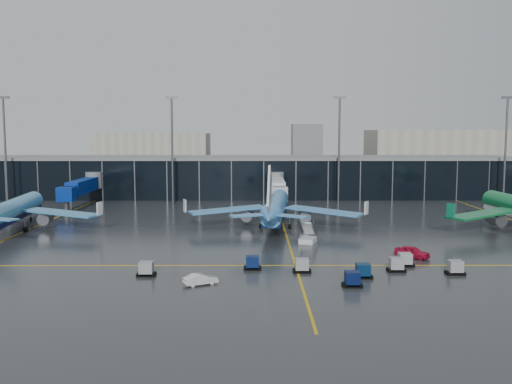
{
  "coord_description": "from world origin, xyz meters",
  "views": [
    {
      "loc": [
        4.73,
        -86.8,
        17.17
      ],
      "look_at": [
        5.0,
        18.0,
        6.0
      ],
      "focal_mm": 40.0,
      "sensor_mm": 36.0,
      "label": 1
    }
  ],
  "objects_px": {
    "service_van_white": "(201,279)",
    "airliner_klm_near": "(276,195)",
    "baggage_carts": "(334,268)",
    "service_van_red": "(412,252)",
    "mobile_airstair": "(308,238)",
    "airliner_arkefly": "(12,198)"
  },
  "relations": [
    {
      "from": "baggage_carts",
      "to": "mobile_airstair",
      "type": "distance_m",
      "value": 19.52
    },
    {
      "from": "baggage_carts",
      "to": "service_van_white",
      "type": "height_order",
      "value": "baggage_carts"
    },
    {
      "from": "airliner_klm_near",
      "to": "baggage_carts",
      "type": "height_order",
      "value": "airliner_klm_near"
    },
    {
      "from": "airliner_klm_near",
      "to": "service_van_red",
      "type": "distance_m",
      "value": 31.45
    },
    {
      "from": "airliner_arkefly",
      "to": "service_van_white",
      "type": "distance_m",
      "value": 50.87
    },
    {
      "from": "baggage_carts",
      "to": "mobile_airstair",
      "type": "height_order",
      "value": "mobile_airstair"
    },
    {
      "from": "service_van_red",
      "to": "mobile_airstair",
      "type": "bearing_deg",
      "value": 90.89
    },
    {
      "from": "mobile_airstair",
      "to": "service_van_white",
      "type": "bearing_deg",
      "value": -101.7
    },
    {
      "from": "airliner_klm_near",
      "to": "service_van_red",
      "type": "relative_size",
      "value": 7.82
    },
    {
      "from": "airliner_arkefly",
      "to": "service_van_white",
      "type": "height_order",
      "value": "airliner_arkefly"
    },
    {
      "from": "service_van_white",
      "to": "baggage_carts",
      "type": "bearing_deg",
      "value": -100.72
    },
    {
      "from": "service_van_white",
      "to": "airliner_arkefly",
      "type": "bearing_deg",
      "value": 17.68
    },
    {
      "from": "airliner_arkefly",
      "to": "service_van_red",
      "type": "distance_m",
      "value": 67.43
    },
    {
      "from": "airliner_arkefly",
      "to": "airliner_klm_near",
      "type": "xyz_separation_m",
      "value": [
        45.93,
        3.64,
        0.02
      ]
    },
    {
      "from": "service_van_white",
      "to": "airliner_klm_near",
      "type": "bearing_deg",
      "value": -41.88
    },
    {
      "from": "airliner_klm_near",
      "to": "service_van_white",
      "type": "bearing_deg",
      "value": -98.7
    },
    {
      "from": "airliner_arkefly",
      "to": "baggage_carts",
      "type": "distance_m",
      "value": 60.38
    },
    {
      "from": "airliner_klm_near",
      "to": "mobile_airstair",
      "type": "relative_size",
      "value": 9.96
    },
    {
      "from": "service_van_red",
      "to": "service_van_white",
      "type": "distance_m",
      "value": 30.75
    },
    {
      "from": "mobile_airstair",
      "to": "baggage_carts",
      "type": "bearing_deg",
      "value": -67.09
    },
    {
      "from": "baggage_carts",
      "to": "service_van_red",
      "type": "bearing_deg",
      "value": 36.72
    },
    {
      "from": "baggage_carts",
      "to": "mobile_airstair",
      "type": "relative_size",
      "value": 10.52
    }
  ]
}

